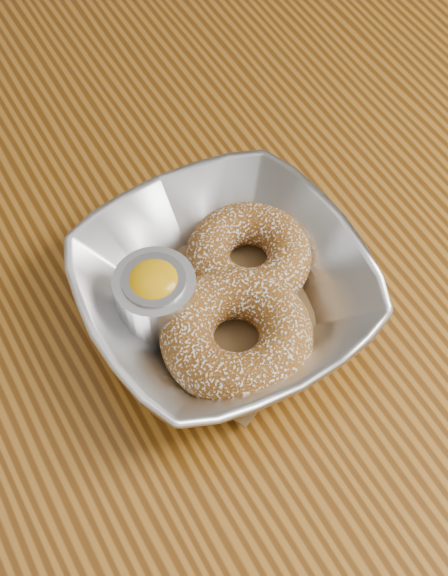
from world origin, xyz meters
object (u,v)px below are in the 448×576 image
serving_bowl (224,291)px  donut_back (249,256)px  donut_front (236,335)px  ramekin (156,296)px  table (300,273)px

serving_bowl → donut_back: bearing=28.8°
serving_bowl → donut_front: (-0.01, -0.04, 0.00)m
serving_bowl → ramekin: ramekin is taller
table → ramekin: size_ratio=20.12×
table → ramekin: 0.21m
donut_front → ramekin: ramekin is taller
table → serving_bowl: size_ratio=5.69×
serving_bowl → donut_back: 0.04m
ramekin → serving_bowl: bearing=-17.6°
table → donut_front: size_ratio=10.94×
serving_bowl → donut_front: serving_bowl is taller
table → donut_back: donut_back is taller
donut_back → donut_front: size_ratio=0.88×
donut_front → ramekin: bearing=123.9°
table → donut_back: bearing=-158.0°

